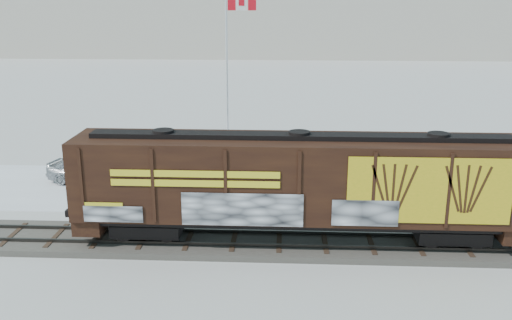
# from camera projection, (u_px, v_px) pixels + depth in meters

# --- Properties ---
(ground) EXTENTS (500.00, 500.00, 0.00)m
(ground) POSITION_uv_depth(u_px,v_px,m) (234.00, 245.00, 25.27)
(ground) COLOR white
(ground) RESTS_ON ground
(rail_track) EXTENTS (50.00, 3.40, 0.43)m
(rail_track) POSITION_uv_depth(u_px,v_px,m) (234.00, 242.00, 25.23)
(rail_track) COLOR #59544C
(rail_track) RESTS_ON ground
(parking_strip) EXTENTS (40.00, 8.00, 0.03)m
(parking_strip) POSITION_uv_depth(u_px,v_px,m) (246.00, 189.00, 32.46)
(parking_strip) COLOR white
(parking_strip) RESTS_ON ground
(hopper_railcar) EXTENTS (19.07, 3.06, 4.68)m
(hopper_railcar) POSITION_uv_depth(u_px,v_px,m) (298.00, 181.00, 24.28)
(hopper_railcar) COLOR black
(hopper_railcar) RESTS_ON rail_track
(flagpole) EXTENTS (2.30, 0.90, 10.96)m
(flagpole) POSITION_uv_depth(u_px,v_px,m) (229.00, 103.00, 36.49)
(flagpole) COLOR silver
(flagpole) RESTS_ON ground
(car_silver) EXTENTS (5.22, 3.21, 1.66)m
(car_silver) POSITION_uv_depth(u_px,v_px,m) (88.00, 170.00, 33.25)
(car_silver) COLOR #B0B3B8
(car_silver) RESTS_ON parking_strip
(car_white) EXTENTS (5.42, 2.66, 1.71)m
(car_white) POSITION_uv_depth(u_px,v_px,m) (332.00, 177.00, 31.83)
(car_white) COLOR white
(car_white) RESTS_ON parking_strip
(car_dark) EXTENTS (5.47, 3.70, 1.47)m
(car_dark) POSITION_uv_depth(u_px,v_px,m) (303.00, 186.00, 30.64)
(car_dark) COLOR black
(car_dark) RESTS_ON parking_strip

